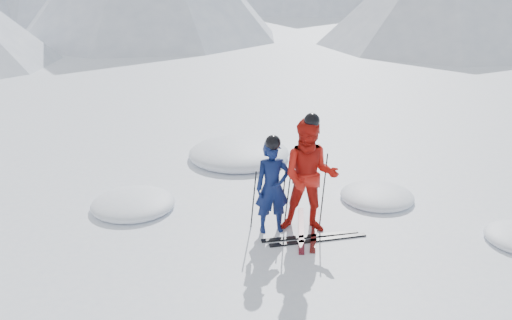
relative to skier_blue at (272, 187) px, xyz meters
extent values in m
plane|color=white|center=(1.71, 0.10, -0.82)|extent=(160.00, 160.00, 0.00)
imported|color=#0B1747|center=(0.00, 0.00, 0.00)|extent=(0.61, 0.41, 1.63)
imported|color=#B6160E|center=(0.62, -0.09, 0.18)|extent=(1.14, 1.00, 2.00)
cylinder|color=black|center=(-0.30, 0.15, -0.27)|extent=(0.11, 0.08, 1.09)
cylinder|color=black|center=(0.25, 0.25, -0.27)|extent=(0.11, 0.07, 1.09)
cylinder|color=black|center=(0.32, 0.16, -0.15)|extent=(0.13, 0.10, 1.33)
cylinder|color=black|center=(0.92, 0.06, -0.15)|extent=(0.13, 0.09, 1.33)
cube|color=black|center=(0.50, -0.09, -0.80)|extent=(0.50, 1.67, 0.03)
cube|color=black|center=(0.74, -0.09, -0.80)|extent=(0.61, 1.64, 0.03)
cube|color=black|center=(0.59, -0.36, -0.80)|extent=(1.70, 0.13, 0.03)
cube|color=black|center=(0.69, -0.51, -0.80)|extent=(1.70, 0.19, 0.03)
ellipsoid|color=white|center=(-2.42, 1.36, -0.82)|extent=(1.59, 1.59, 0.35)
ellipsoid|color=white|center=(2.30, 0.93, -0.82)|extent=(1.44, 1.44, 0.32)
ellipsoid|color=white|center=(-0.04, 3.74, -0.82)|extent=(2.39, 2.39, 0.53)
camera|label=1|loc=(-1.72, -8.26, 3.62)|focal=38.00mm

